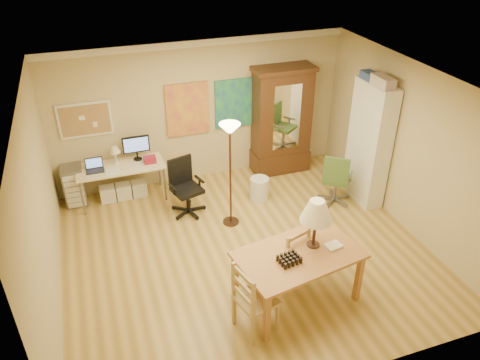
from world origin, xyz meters
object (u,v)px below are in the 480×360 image
object	(u,v)px
computer_desk	(123,178)
office_chair_black	(187,199)
bookshelf	(369,144)
dining_table	(305,241)
office_chair_green	(335,189)
armoire	(281,127)

from	to	relation	value
computer_desk	office_chair_black	size ratio (longest dim) A/B	1.52
office_chair_black	bookshelf	world-z (taller)	bookshelf
bookshelf	office_chair_black	bearing A→B (deg)	169.37
dining_table	office_chair_black	world-z (taller)	dining_table
computer_desk	office_chair_green	world-z (taller)	computer_desk
office_chair_green	bookshelf	size ratio (longest dim) A/B	0.45
office_chair_black	armoire	world-z (taller)	armoire
computer_desk	armoire	world-z (taller)	armoire
armoire	bookshelf	bearing A→B (deg)	-55.64
computer_desk	armoire	size ratio (longest dim) A/B	0.72
dining_table	office_chair_black	distance (m)	2.80
computer_desk	office_chair_green	size ratio (longest dim) A/B	1.54
dining_table	bookshelf	world-z (taller)	bookshelf
computer_desk	armoire	xyz separation A→B (m)	(3.11, 0.08, 0.51)
office_chair_black	office_chair_green	distance (m)	2.66
computer_desk	office_chair_black	xyz separation A→B (m)	(0.97, -0.81, -0.15)
office_chair_green	dining_table	bearing A→B (deg)	-129.19
armoire	bookshelf	xyz separation A→B (m)	(1.01, -1.48, 0.17)
armoire	dining_table	bearing A→B (deg)	-108.39
dining_table	bookshelf	distance (m)	2.89
computer_desk	office_chair_black	distance (m)	1.27
dining_table	computer_desk	distance (m)	3.90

